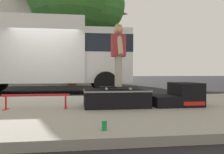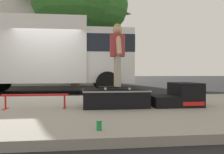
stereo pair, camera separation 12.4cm
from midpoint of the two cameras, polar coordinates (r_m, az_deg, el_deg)
The scene contains 10 objects.
ground_plane at distance 8.15m, azimuth -17.29°, elevation -4.97°, with size 140.00×140.00×0.00m, color black.
sidewalk_slab at distance 5.23m, azimuth -22.50°, elevation -7.58°, with size 50.00×5.00×0.12m, color gray.
skate_box at distance 4.97m, azimuth 0.18°, elevation -4.99°, with size 1.34×0.84×0.36m.
kicker_ramp at distance 5.35m, azimuth 15.15°, elevation -4.47°, with size 1.04×0.83×0.50m.
grind_rail at distance 4.94m, azimuth -18.57°, elevation -4.84°, with size 1.31×0.28×0.29m.
skateboard at distance 4.92m, azimuth 0.83°, elevation -2.43°, with size 0.80×0.28×0.07m.
skater_kid at distance 4.94m, azimuth 0.83°, elevation 6.67°, with size 0.32×0.67×1.31m.
soda_can at distance 2.95m, azimuth -3.11°, elevation -11.59°, with size 0.07×0.07×0.13m.
box_truck at distance 10.33m, azimuth -15.66°, elevation 5.69°, with size 6.91×2.63×3.05m.
house_behind at distance 20.51m, azimuth -15.22°, elevation 10.41°, with size 9.54×8.23×8.40m.
Camera 1 is at (1.21, -8.00, 0.82)m, focal length 37.75 mm.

